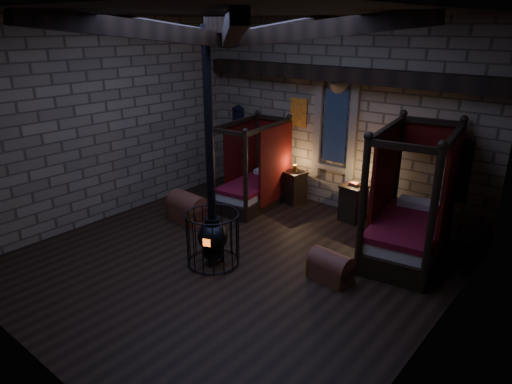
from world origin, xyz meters
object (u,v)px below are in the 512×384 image
Objects in this scene: bed_left at (254,185)px; trunk_left at (189,208)px; trunk_right at (331,267)px; stove at (213,233)px; bed_right at (409,225)px.

trunk_left is (-0.48, -1.63, -0.21)m from bed_left.
bed_left is 2.68× the size of trunk_right.
stove is at bearing -25.87° from trunk_left.
stove is (-1.91, -0.85, 0.37)m from trunk_right.
trunk_right is (3.65, -0.15, -0.06)m from trunk_left.
bed_right reaches higher than bed_left.
trunk_left is at bearing -112.47° from bed_left.
stove is (1.74, -1.00, 0.31)m from trunk_left.
bed_right is 0.60× the size of stove.
bed_right is 1.82m from trunk_right.
bed_right is 2.67× the size of trunk_left.
trunk_left is at bearing 129.79° from stove.
stove is at bearing -150.76° from trunk_right.
bed_right reaches higher than trunk_right.
bed_right is 3.58m from stove.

